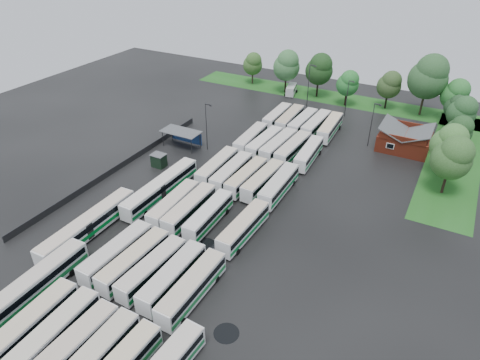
% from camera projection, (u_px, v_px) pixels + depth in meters
% --- Properties ---
extents(ground, '(160.00, 160.00, 0.00)m').
position_uv_depth(ground, '(192.00, 225.00, 67.20)').
color(ground, black).
rests_on(ground, ground).
extents(brick_building, '(10.07, 8.60, 5.39)m').
position_uv_depth(brick_building, '(404.00, 141.00, 88.48)').
color(brick_building, maroon).
rests_on(brick_building, ground).
extents(wash_shed, '(8.20, 4.20, 3.58)m').
position_uv_depth(wash_shed, '(182.00, 133.00, 89.13)').
color(wash_shed, '#2D2D30').
rests_on(wash_shed, ground).
extents(utility_hut, '(2.70, 2.20, 2.62)m').
position_uv_depth(utility_hut, '(159.00, 160.00, 82.54)').
color(utility_hut, black).
rests_on(utility_hut, ground).
extents(grass_strip_north, '(80.00, 10.00, 0.01)m').
position_uv_depth(grass_strip_north, '(334.00, 98.00, 114.91)').
color(grass_strip_north, '#1D5B19').
rests_on(grass_strip_north, ground).
extents(grass_strip_east, '(10.00, 50.00, 0.01)m').
position_uv_depth(grass_strip_east, '(454.00, 160.00, 85.41)').
color(grass_strip_east, '#1D5B19').
rests_on(grass_strip_east, ground).
extents(west_fence, '(0.10, 50.00, 1.20)m').
position_uv_depth(west_fence, '(119.00, 167.00, 81.91)').
color(west_fence, '#2D2D30').
rests_on(west_fence, ground).
extents(bus_r0c0, '(3.11, 12.28, 3.39)m').
position_uv_depth(bus_r0c0, '(32.00, 324.00, 48.57)').
color(bus_r0c0, white).
rests_on(bus_r0c0, ground).
extents(bus_r0c1, '(3.03, 12.14, 3.35)m').
position_uv_depth(bus_r0c1, '(54.00, 334.00, 47.46)').
color(bus_r0c1, white).
rests_on(bus_r0c1, ground).
extents(bus_r0c2, '(2.77, 12.28, 3.41)m').
position_uv_depth(bus_r0c2, '(71.00, 349.00, 45.69)').
color(bus_r0c2, white).
rests_on(bus_r0c2, ground).
extents(bus_r0c3, '(2.66, 11.99, 3.33)m').
position_uv_depth(bus_r0c3, '(94.00, 359.00, 44.75)').
color(bus_r0c3, white).
rests_on(bus_r0c3, ground).
extents(bus_r1c0, '(2.89, 12.23, 3.39)m').
position_uv_depth(bus_r1c0, '(117.00, 253.00, 58.88)').
color(bus_r1c0, white).
rests_on(bus_r1c0, ground).
extents(bus_r1c1, '(2.95, 12.15, 3.36)m').
position_uv_depth(bus_r1c1, '(134.00, 261.00, 57.55)').
color(bus_r1c1, white).
rests_on(bus_r1c1, ground).
extents(bus_r1c2, '(3.00, 11.75, 3.24)m').
position_uv_depth(bus_r1c2, '(152.00, 269.00, 56.32)').
color(bus_r1c2, white).
rests_on(bus_r1c2, ground).
extents(bus_r1c3, '(2.57, 11.99, 3.34)m').
position_uv_depth(bus_r1c3, '(173.00, 277.00, 55.02)').
color(bus_r1c3, white).
rests_on(bus_r1c3, ground).
extents(bus_r1c4, '(2.67, 12.30, 3.42)m').
position_uv_depth(bus_r1c4, '(192.00, 288.00, 53.31)').
color(bus_r1c4, white).
rests_on(bus_r1c4, ground).
extents(bus_r2c0, '(3.00, 12.01, 3.32)m').
position_uv_depth(bus_r2c0, '(174.00, 204.00, 68.92)').
color(bus_r2c0, white).
rests_on(bus_r2c0, ground).
extents(bus_r2c1, '(2.77, 12.20, 3.38)m').
position_uv_depth(bus_r2c1, '(190.00, 209.00, 67.82)').
color(bus_r2c1, white).
rests_on(bus_r2c1, ground).
extents(bus_r2c2, '(2.77, 11.65, 3.23)m').
position_uv_depth(bus_r2c2, '(209.00, 215.00, 66.52)').
color(bus_r2c2, white).
rests_on(bus_r2c2, ground).
extents(bus_r2c4, '(2.88, 12.01, 3.33)m').
position_uv_depth(bus_r2c4, '(244.00, 227.00, 63.82)').
color(bus_r2c4, white).
rests_on(bus_r2c4, ground).
extents(bus_r3c0, '(2.96, 12.21, 3.38)m').
position_uv_depth(bus_r3c0, '(217.00, 167.00, 79.24)').
color(bus_r3c0, white).
rests_on(bus_r3c0, ground).
extents(bus_r3c1, '(2.68, 12.02, 3.34)m').
position_uv_depth(bus_r3c1, '(232.00, 172.00, 77.64)').
color(bus_r3c1, white).
rests_on(bus_r3c1, ground).
extents(bus_r3c2, '(2.84, 11.67, 3.23)m').
position_uv_depth(bus_r3c2, '(247.00, 177.00, 76.32)').
color(bus_r3c2, white).
rests_on(bus_r3c2, ground).
extents(bus_r3c3, '(3.07, 11.95, 3.30)m').
position_uv_depth(bus_r3c3, '(263.00, 180.00, 75.28)').
color(bus_r3c3, white).
rests_on(bus_r3c3, ground).
extents(bus_r3c4, '(2.75, 12.25, 3.40)m').
position_uv_depth(bus_r3c4, '(279.00, 185.00, 73.74)').
color(bus_r3c4, white).
rests_on(bus_r3c4, ground).
extents(bus_r4c0, '(2.97, 12.02, 3.32)m').
position_uv_depth(bus_r4c0, '(251.00, 139.00, 89.41)').
color(bus_r4c0, white).
rests_on(bus_r4c0, ground).
extents(bus_r4c1, '(2.97, 12.04, 3.33)m').
position_uv_depth(bus_r4c1, '(264.00, 143.00, 87.79)').
color(bus_r4c1, white).
rests_on(bus_r4c1, ground).
extents(bus_r4c2, '(3.19, 12.33, 3.40)m').
position_uv_depth(bus_r4c2, '(278.00, 146.00, 86.66)').
color(bus_r4c2, white).
rests_on(bus_r4c2, ground).
extents(bus_r4c3, '(3.14, 12.29, 3.39)m').
position_uv_depth(bus_r4c3, '(293.00, 149.00, 85.52)').
color(bus_r4c3, white).
rests_on(bus_r4c3, ground).
extents(bus_r4c4, '(3.04, 11.71, 3.23)m').
position_uv_depth(bus_r4c4, '(309.00, 153.00, 83.95)').
color(bus_r4c4, white).
rests_on(bus_r4c4, ground).
extents(bus_r5c0, '(2.64, 11.69, 3.25)m').
position_uv_depth(bus_r5c0, '(277.00, 116.00, 99.58)').
color(bus_r5c0, white).
rests_on(bus_r5c0, ground).
extents(bus_r5c1, '(2.89, 12.13, 3.36)m').
position_uv_depth(bus_r5c1, '(290.00, 119.00, 98.20)').
color(bus_r5c1, white).
rests_on(bus_r5c1, ground).
extents(bus_r5c2, '(2.84, 11.97, 3.31)m').
position_uv_depth(bus_r5c2, '(303.00, 122.00, 96.64)').
color(bus_r5c2, white).
rests_on(bus_r5c2, ground).
extents(bus_r5c3, '(2.92, 12.22, 3.38)m').
position_uv_depth(bus_r5c3, '(316.00, 125.00, 95.52)').
color(bus_r5c3, white).
rests_on(bus_r5c3, ground).
extents(bus_r5c4, '(3.11, 12.20, 3.37)m').
position_uv_depth(bus_r5c4, '(330.00, 128.00, 94.18)').
color(bus_r5c4, white).
rests_on(bus_r5c4, ground).
extents(artic_bus_west_a, '(3.00, 18.08, 3.34)m').
position_uv_depth(artic_bus_west_a, '(27.00, 290.00, 52.96)').
color(artic_bus_west_a, white).
rests_on(artic_bus_west_a, ground).
extents(artic_bus_west_b, '(2.67, 18.04, 3.34)m').
position_uv_depth(artic_bus_west_b, '(161.00, 188.00, 73.16)').
color(artic_bus_west_b, white).
rests_on(artic_bus_west_b, ground).
extents(artic_bus_west_c, '(2.77, 18.19, 3.37)m').
position_uv_depth(artic_bus_west_c, '(88.00, 225.00, 64.13)').
color(artic_bus_west_c, white).
rests_on(artic_bus_west_c, ground).
extents(minibus, '(3.38, 6.11, 2.52)m').
position_uv_depth(minibus, '(291.00, 89.00, 116.46)').
color(minibus, silver).
rests_on(minibus, ground).
extents(tree_north_0, '(5.54, 5.54, 9.18)m').
position_uv_depth(tree_north_0, '(253.00, 64.00, 121.65)').
color(tree_north_0, '#392E1F').
rests_on(tree_north_0, ground).
extents(tree_north_1, '(7.15, 7.15, 11.84)m').
position_uv_depth(tree_north_1, '(287.00, 65.00, 114.51)').
color(tree_north_1, black).
rests_on(tree_north_1, ground).
extents(tree_north_2, '(7.17, 7.17, 11.87)m').
position_uv_depth(tree_north_2, '(320.00, 69.00, 111.63)').
color(tree_north_2, black).
rests_on(tree_north_2, ground).
extents(tree_north_3, '(5.63, 5.63, 9.33)m').
position_uv_depth(tree_north_3, '(348.00, 83.00, 107.10)').
color(tree_north_3, black).
rests_on(tree_north_3, ground).
extents(tree_north_4, '(5.90, 5.90, 9.78)m').
position_uv_depth(tree_north_4, '(390.00, 84.00, 105.22)').
color(tree_north_4, black).
rests_on(tree_north_4, ground).
extents(tree_north_5, '(9.12, 9.12, 15.10)m').
position_uv_depth(tree_north_5, '(429.00, 76.00, 99.76)').
color(tree_north_5, '#34291C').
rests_on(tree_north_5, ground).
extents(tree_north_6, '(6.28, 6.28, 10.40)m').
position_uv_depth(tree_north_6, '(456.00, 94.00, 98.46)').
color(tree_north_6, '#322116').
rests_on(tree_north_6, ground).
extents(tree_east_0, '(6.72, 6.72, 11.13)m').
position_uv_depth(tree_east_0, '(453.00, 157.00, 71.33)').
color(tree_east_0, black).
rests_on(tree_east_0, ground).
extents(tree_east_1, '(6.44, 6.44, 10.67)m').
position_uv_depth(tree_east_1, '(450.00, 143.00, 76.47)').
color(tree_east_1, black).
rests_on(tree_east_1, ground).
extents(tree_east_2, '(5.25, 5.25, 8.69)m').
position_uv_depth(tree_east_2, '(460.00, 130.00, 84.19)').
color(tree_east_2, '#302112').
rests_on(tree_east_2, ground).
extents(tree_east_3, '(5.97, 5.97, 9.89)m').
position_uv_depth(tree_east_3, '(463.00, 112.00, 90.26)').
color(tree_east_3, '#331F13').
rests_on(tree_east_3, ground).
extents(tree_east_4, '(4.80, 4.77, 7.90)m').
position_uv_depth(tree_east_4, '(456.00, 106.00, 96.12)').
color(tree_east_4, '#372A1E').
rests_on(tree_east_4, ground).
extents(lamp_post_ne, '(1.48, 0.29, 9.58)m').
position_uv_depth(lamp_post_ne, '(372.00, 122.00, 87.66)').
color(lamp_post_ne, '#2D2D30').
rests_on(lamp_post_ne, ground).
extents(lamp_post_nw, '(1.56, 0.30, 10.14)m').
position_uv_depth(lamp_post_nw, '(207.00, 123.00, 86.22)').
color(lamp_post_nw, '#2D2D30').
rests_on(lamp_post_nw, ground).
extents(lamp_post_back_w, '(1.68, 0.33, 10.91)m').
position_uv_depth(lamp_post_back_w, '(309.00, 83.00, 106.12)').
color(lamp_post_back_w, '#2D2D30').
rests_on(lamp_post_back_w, ground).
extents(lamp_post_back_e, '(1.39, 0.27, 9.04)m').
position_uv_depth(lamp_post_back_e, '(348.00, 96.00, 101.25)').
color(lamp_post_back_e, '#2D2D30').
rests_on(lamp_post_back_e, ground).
extents(puddle_0, '(5.48, 5.48, 0.01)m').
position_uv_depth(puddle_0, '(59.00, 310.00, 52.74)').
color(puddle_0, black).
rests_on(puddle_0, ground).
extents(puddle_1, '(3.48, 3.48, 0.01)m').
position_uv_depth(puddle_1, '(142.00, 360.00, 46.69)').
color(puddle_1, black).
rests_on(puddle_1, ground).
extents(puddle_2, '(7.96, 7.96, 0.01)m').
position_uv_depth(puddle_2, '(142.00, 204.00, 72.25)').
color(puddle_2, black).
rests_on(puddle_2, ground).
extents(puddle_3, '(3.25, 3.25, 0.01)m').
position_uv_depth(puddle_3, '(205.00, 245.00, 63.22)').
color(puddle_3, black).
rests_on(puddle_3, ground).
extents(puddle_4, '(3.06, 3.06, 0.01)m').
position_uv_depth(puddle_4, '(226.00, 333.00, 49.74)').
color(puddle_4, black).
rests_on(puddle_4, ground).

